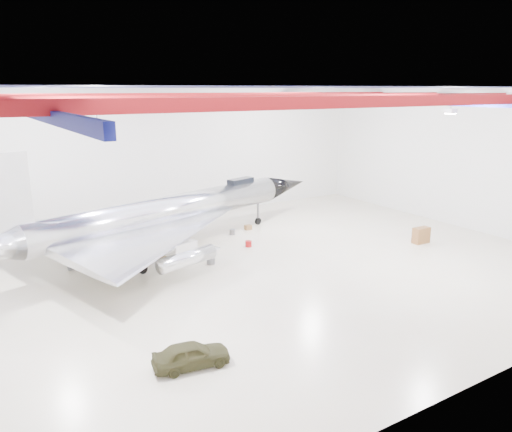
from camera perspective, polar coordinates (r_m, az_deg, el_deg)
floor at (r=30.97m, az=-0.94°, el=-6.32°), size 40.00×40.00×0.00m
wall_back at (r=42.91m, az=-11.37°, el=6.80°), size 40.00×0.00×40.00m
wall_right at (r=43.16m, az=22.61°, el=6.02°), size 0.00×30.00×30.00m
ceiling at (r=28.98m, az=-1.03°, el=14.48°), size 40.00×40.00×0.00m
ceiling_structure at (r=28.99m, az=-1.02°, el=13.14°), size 39.50×29.50×1.08m
jet_aircraft at (r=34.79m, az=-10.00°, el=0.15°), size 27.75×19.82×7.71m
jeep at (r=21.02m, az=-7.41°, el=-15.44°), size 3.29×1.75×1.07m
desk at (r=38.24m, az=18.35°, el=-2.11°), size 1.29×0.67×1.17m
crate_ply at (r=32.77m, az=-13.06°, el=-5.22°), size 0.48×0.38×0.33m
toolbox_red at (r=34.83m, az=-10.87°, el=-3.96°), size 0.43×0.35×0.29m
engine_drum at (r=32.26m, az=-5.19°, el=-5.06°), size 0.60×0.60×0.49m
parts_bin at (r=39.84m, az=-0.90°, el=-1.31°), size 0.54×0.44×0.37m
crate_small at (r=33.19m, az=-20.37°, el=-5.59°), size 0.40×0.33×0.26m
tool_chest at (r=35.58m, az=-0.86°, el=-3.20°), size 0.53×0.53×0.41m
oil_barrel at (r=33.75m, az=-10.69°, el=-4.52°), size 0.49×0.40×0.33m
spares_box at (r=38.57m, az=-2.73°, el=-1.83°), size 0.45×0.45×0.40m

